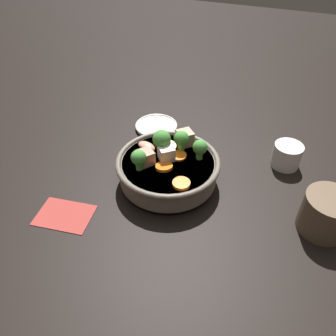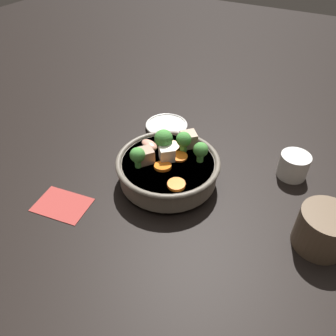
{
  "view_description": "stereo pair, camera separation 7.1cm",
  "coord_description": "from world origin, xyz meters",
  "px_view_note": "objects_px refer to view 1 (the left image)",
  "views": [
    {
      "loc": [
        0.2,
        -0.5,
        0.5
      ],
      "look_at": [
        0.0,
        0.0,
        0.04
      ],
      "focal_mm": 35.0,
      "sensor_mm": 36.0,
      "label": 1
    },
    {
      "loc": [
        0.26,
        -0.47,
        0.5
      ],
      "look_at": [
        0.0,
        0.0,
        0.04
      ],
      "focal_mm": 35.0,
      "sensor_mm": 36.0,
      "label": 2
    }
  ],
  "objects_px": {
    "stirfry_bowl": "(168,166)",
    "side_saucer": "(156,126)",
    "dark_mug": "(327,214)",
    "tea_cup": "(287,155)"
  },
  "relations": [
    {
      "from": "tea_cup",
      "to": "stirfry_bowl",
      "type": "bearing_deg",
      "value": -146.85
    },
    {
      "from": "side_saucer",
      "to": "dark_mug",
      "type": "xyz_separation_m",
      "value": [
        0.43,
        -0.2,
        0.03
      ]
    },
    {
      "from": "side_saucer",
      "to": "dark_mug",
      "type": "relative_size",
      "value": 0.98
    },
    {
      "from": "stirfry_bowl",
      "to": "tea_cup",
      "type": "distance_m",
      "value": 0.28
    },
    {
      "from": "stirfry_bowl",
      "to": "side_saucer",
      "type": "distance_m",
      "value": 0.21
    },
    {
      "from": "side_saucer",
      "to": "dark_mug",
      "type": "bearing_deg",
      "value": -24.4
    },
    {
      "from": "dark_mug",
      "to": "side_saucer",
      "type": "bearing_deg",
      "value": 155.6
    },
    {
      "from": "side_saucer",
      "to": "tea_cup",
      "type": "bearing_deg",
      "value": -4.71
    },
    {
      "from": "tea_cup",
      "to": "side_saucer",
      "type": "bearing_deg",
      "value": 175.29
    },
    {
      "from": "tea_cup",
      "to": "dark_mug",
      "type": "relative_size",
      "value": 0.56
    }
  ]
}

